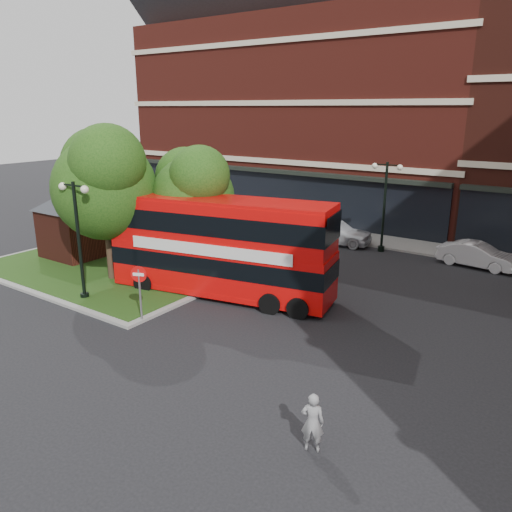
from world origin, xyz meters
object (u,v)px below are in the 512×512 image
Objects in this scene: woman at (312,422)px; car_white at (477,255)px; bus at (220,240)px; car_silver at (334,231)px.

woman reaches higher than car_white.
woman is at bearing -174.32° from car_white.
bus is at bearing 147.76° from car_white.
woman is 0.40× the size of car_white.
bus reaches higher than woman.
woman is 17.33m from car_white.
car_white is (8.21, 10.50, -1.80)m from bus.
car_silver is 8.03m from car_white.
bus is 2.22× the size of car_silver.
car_white is (0.03, 17.33, -0.13)m from woman.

